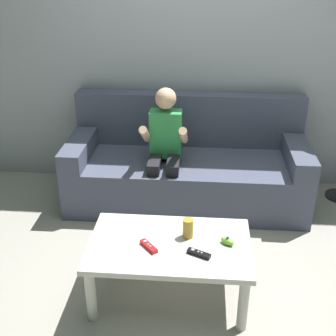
{
  "coord_description": "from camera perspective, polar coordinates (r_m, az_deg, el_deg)",
  "views": [
    {
      "loc": [
        -0.03,
        -2.31,
        1.95
      ],
      "look_at": [
        -0.26,
        0.44,
        0.58
      ],
      "focal_mm": 46.96,
      "sensor_mm": 36.0,
      "label": 1
    }
  ],
  "objects": [
    {
      "name": "ground_plane",
      "position": [
        3.02,
        4.36,
        -13.95
      ],
      "size": [
        9.65,
        9.65,
        0.0
      ],
      "primitive_type": "plane",
      "color": "#9E998E"
    },
    {
      "name": "wall_back",
      "position": [
        3.82,
        5.32,
        15.64
      ],
      "size": [
        4.82,
        0.05,
        2.5
      ],
      "primitive_type": "cube",
      "color": "#999EA8",
      "rests_on": "ground"
    },
    {
      "name": "couch",
      "position": [
        3.75,
        2.49,
        0.08
      ],
      "size": [
        1.96,
        0.8,
        0.86
      ],
      "color": "#474C60",
      "rests_on": "ground"
    },
    {
      "name": "person_seated_on_couch",
      "position": [
        3.47,
        -0.41,
        2.9
      ],
      "size": [
        0.36,
        0.44,
        1.01
      ],
      "color": "black",
      "rests_on": "ground"
    },
    {
      "name": "coffee_table",
      "position": [
        2.69,
        0.2,
        -10.7
      ],
      "size": [
        0.97,
        0.6,
        0.39
      ],
      "color": "beige",
      "rests_on": "ground"
    },
    {
      "name": "game_remote_black_near_edge",
      "position": [
        2.56,
        4.02,
        -11.02
      ],
      "size": [
        0.14,
        0.09,
        0.03
      ],
      "color": "black",
      "rests_on": "coffee_table"
    },
    {
      "name": "nunchuk_lime",
      "position": [
        2.66,
        7.73,
        -9.39
      ],
      "size": [
        0.1,
        0.09,
        0.05
      ],
      "color": "#72C638",
      "rests_on": "coffee_table"
    },
    {
      "name": "game_remote_red_far_corner",
      "position": [
        2.61,
        -2.52,
        -10.12
      ],
      "size": [
        0.12,
        0.13,
        0.03
      ],
      "color": "red",
      "rests_on": "coffee_table"
    },
    {
      "name": "soda_can",
      "position": [
        2.67,
        2.61,
        -7.8
      ],
      "size": [
        0.07,
        0.07,
        0.12
      ],
      "primitive_type": "cylinder",
      "color": "#B78C2D",
      "rests_on": "coffee_table"
    }
  ]
}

